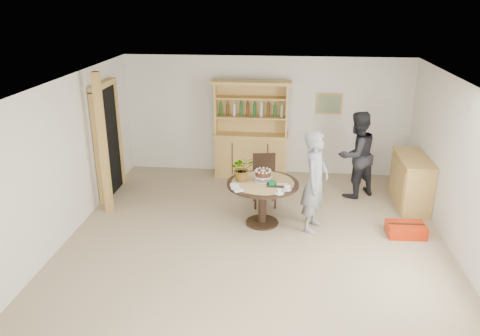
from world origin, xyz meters
name	(u,v)px	position (x,y,z in m)	size (l,w,h in m)	color
ground	(254,253)	(0.00, 0.00, 0.00)	(7.00, 7.00, 0.00)	tan
room_shell	(255,143)	(0.00, 0.01, 1.74)	(6.04, 7.04, 2.52)	white
doorway	(107,139)	(-2.93, 2.00, 1.11)	(0.13, 1.10, 2.18)	black
pine_post	(103,145)	(-2.70, 1.20, 1.25)	(0.12, 0.12, 2.50)	tan
hutch	(251,144)	(-0.30, 3.24, 0.69)	(1.62, 0.54, 2.04)	#D9B05C
sideboard	(411,181)	(2.74, 2.00, 0.47)	(0.54, 1.26, 0.94)	#D9B05C
dining_table	(263,191)	(0.07, 0.99, 0.60)	(1.20, 1.20, 0.76)	black
dining_chair	(264,176)	(0.06, 1.82, 0.54)	(0.48, 0.48, 0.95)	black
birthday_cake	(263,174)	(0.07, 1.04, 0.88)	(0.30, 0.30, 0.20)	white
flower_vase	(242,168)	(-0.28, 1.04, 0.97)	(0.38, 0.33, 0.42)	#3F7233
gift_tray	(276,184)	(0.29, 0.86, 0.79)	(0.30, 0.20, 0.08)	black
coffee_cup_a	(287,187)	(0.47, 0.71, 0.80)	(0.15, 0.15, 0.09)	white
coffee_cup_b	(279,192)	(0.35, 0.54, 0.79)	(0.15, 0.15, 0.08)	white
napkins	(236,188)	(-0.34, 0.67, 0.77)	(0.24, 0.33, 0.03)	white
teen_boy	(315,182)	(0.92, 0.89, 0.85)	(0.62, 0.40, 1.69)	gray
adult_person	(356,155)	(1.77, 2.34, 0.83)	(0.81, 0.63, 1.67)	black
red_suitcase	(406,230)	(2.42, 0.79, 0.10)	(0.62, 0.42, 0.21)	red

